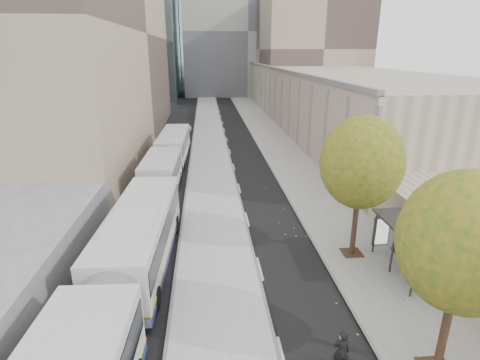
{
  "coord_description": "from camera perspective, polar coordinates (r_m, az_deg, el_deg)",
  "views": [
    {
      "loc": [
        -4.19,
        -4.56,
        10.6
      ],
      "look_at": [
        -2.05,
        18.84,
        2.5
      ],
      "focal_mm": 28.0,
      "sensor_mm": 36.0,
      "label": 1
    }
  ],
  "objects": [
    {
      "name": "sidewalk",
      "position": [
        41.78,
        6.46,
        4.25
      ],
      "size": [
        4.75,
        150.0,
        0.08
      ],
      "primitive_type": "cube",
      "color": "gray",
      "rests_on": "ground"
    },
    {
      "name": "building_midrise",
      "position": [
        49.14,
        -28.79,
        19.05
      ],
      "size": [
        24.0,
        46.0,
        25.0
      ],
      "primitive_type": "cube",
      "color": "tan",
      "rests_on": "ground"
    },
    {
      "name": "bus_far",
      "position": [
        34.91,
        -10.72,
        3.7
      ],
      "size": [
        3.07,
        17.39,
        2.89
      ],
      "rotation": [
        0.0,
        0.0,
        -0.03
      ],
      "color": "#BBBDC1",
      "rests_on": "ground"
    },
    {
      "name": "building_tan",
      "position": [
        71.64,
        11.07,
        13.39
      ],
      "size": [
        18.0,
        92.0,
        8.0
      ],
      "primitive_type": "cube",
      "color": "gray",
      "rests_on": "ground"
    },
    {
      "name": "bus_shelter",
      "position": [
        20.23,
        24.84,
        -7.45
      ],
      "size": [
        1.9,
        4.4,
        2.53
      ],
      "color": "#383A3F",
      "rests_on": "sidewalk"
    },
    {
      "name": "tree_c",
      "position": [
        19.94,
        18.02,
        2.51
      ],
      "size": [
        4.2,
        4.2,
        7.28
      ],
      "color": "#312114",
      "rests_on": "sidewalk"
    },
    {
      "name": "tree_b",
      "position": [
        13.53,
        30.96,
        -8.19
      ],
      "size": [
        4.0,
        4.0,
        6.97
      ],
      "color": "#312114",
      "rests_on": "sidewalk"
    },
    {
      "name": "building_far_block",
      "position": [
        101.17,
        0.62,
        21.5
      ],
      "size": [
        30.0,
        18.0,
        30.0
      ],
      "primitive_type": "cube",
      "color": "gray",
      "rests_on": "ground"
    },
    {
      "name": "bus_platform",
      "position": [
        40.94,
        -4.6,
        4.05
      ],
      "size": [
        4.25,
        150.0,
        0.15
      ],
      "primitive_type": "cube",
      "color": "#ACACAC",
      "rests_on": "ground"
    },
    {
      "name": "bus_near",
      "position": [
        16.38,
        -17.86,
        -14.88
      ],
      "size": [
        3.54,
        18.91,
        3.14
      ],
      "rotation": [
        0.0,
        0.0,
        -0.04
      ],
      "color": "#BBBDC1",
      "rests_on": "ground"
    },
    {
      "name": "distant_car",
      "position": [
        51.23,
        -8.53,
        7.59
      ],
      "size": [
        2.12,
        3.91,
        1.26
      ],
      "primitive_type": "imported",
      "rotation": [
        0.0,
        0.0,
        -0.18
      ],
      "color": "silver",
      "rests_on": "ground"
    }
  ]
}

